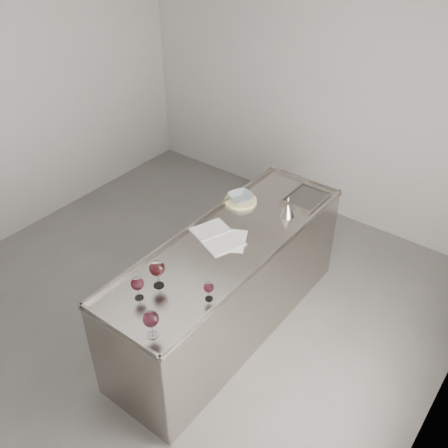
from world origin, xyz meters
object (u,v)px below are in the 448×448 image
Objects in this scene: wine_glass_right at (151,320)px; wine_funnel at (287,210)px; wine_glass_left at (137,284)px; ceramic_bowl at (241,197)px; wine_glass_small at (209,288)px; wine_glass_middle at (157,269)px; notebook at (217,237)px; counter at (229,285)px.

wine_funnel is (-0.03, 1.67, -0.09)m from wine_glass_right.
wine_glass_left is 0.37m from wine_glass_right.
ceramic_bowl is (-0.16, 1.42, -0.08)m from wine_glass_left.
wine_glass_left is at bearing -143.87° from wine_glass_small.
ceramic_bowl is 1.07× the size of wine_funnel.
wine_glass_middle is 0.72m from notebook.
notebook is 0.67m from wine_funnel.
wine_glass_middle is 0.47m from wine_glass_right.
notebook is (-0.12, -0.02, 0.47)m from counter.
wine_glass_small is 1.20m from wine_funnel.
ceramic_bowl is at bearing 98.22° from wine_glass_middle.
wine_glass_left is at bearing -83.63° from ceramic_bowl.
wine_glass_middle reaches higher than ceramic_bowl.
ceramic_bowl is at bearing 96.37° from wine_glass_left.
wine_glass_middle reaches higher than wine_glass_small.
wine_glass_left is at bearing -97.47° from counter.
wine_glass_middle is at bearing -67.78° from notebook.
wine_glass_right is 1.68m from ceramic_bowl.
wine_glass_left is at bearing -69.55° from notebook.
counter is 4.83× the size of notebook.
counter is 12.28× the size of wine_funnel.
ceramic_bowl is (-0.47, 1.61, -0.10)m from wine_glass_right.
wine_funnel is at bearing 90.90° from wine_glass_right.
counter is 0.88m from wine_glass_small.
counter is 13.46× the size of wine_glass_left.
wine_glass_middle is at bearing -163.05° from wine_glass_small.
counter is 0.81m from wine_funnel.
notebook is at bearing 91.81° from wine_glass_middle.
wine_glass_left is 0.88× the size of wine_glass_right.
wine_glass_middle is at bearing -97.56° from counter.
wine_glass_left is at bearing -101.04° from wine_funnel.
wine_glass_right is 1.12m from notebook.
wine_funnel reaches higher than notebook.
wine_glass_small is at bearing 16.95° from wine_glass_middle.
ceramic_bowl is at bearing 126.58° from notebook.
ceramic_bowl is at bearing 117.48° from counter.
ceramic_bowl is at bearing 106.37° from wine_glass_right.
wine_glass_left reaches higher than counter.
wine_glass_small is (0.39, 0.29, -0.02)m from wine_glass_left.
wine_glass_left is 0.91× the size of wine_funnel.
wine_funnel is at bearing 73.71° from counter.
wine_glass_small is 0.29× the size of notebook.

